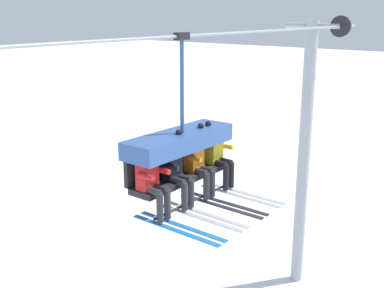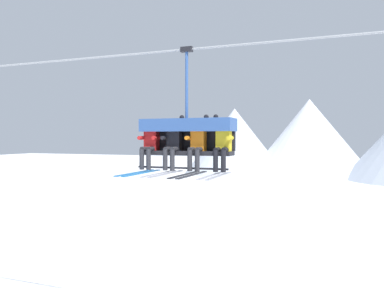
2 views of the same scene
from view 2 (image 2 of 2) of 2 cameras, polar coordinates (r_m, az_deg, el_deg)
mountain_peak_west at (r=61.75m, az=6.49°, el=0.51°), size 16.28×16.28×10.56m
mountain_peak_central at (r=62.57m, az=17.43°, el=1.11°), size 18.83×18.83×11.94m
lift_cable at (r=9.35m, az=-6.40°, el=13.66°), size 17.11×0.05×0.05m
chairlift_chair at (r=8.81m, az=-0.64°, el=2.01°), size 2.23×0.74×2.82m
skier_red at (r=8.97m, az=-6.53°, el=0.06°), size 0.46×1.70×1.23m
skier_black at (r=8.72m, az=-2.97°, el=0.17°), size 0.48×1.70×1.34m
skier_orange at (r=8.50m, az=0.75°, el=0.15°), size 0.48×1.70×1.34m
skier_yellow at (r=8.32m, az=4.61°, el=0.13°), size 0.48×1.70×1.34m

